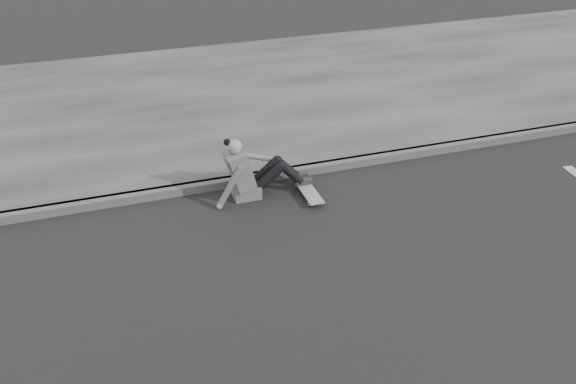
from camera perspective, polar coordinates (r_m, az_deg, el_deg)
name	(u,v)px	position (r m, az deg, el deg)	size (l,w,h in m)	color
ground	(437,267)	(7.56, 13.13, -6.51)	(80.00, 80.00, 0.00)	black
curb	(349,163)	(9.45, 5.41, 2.58)	(24.00, 0.16, 0.12)	#4B4B4B
sidewalk	(284,91)	(12.02, -0.32, 8.94)	(24.00, 6.00, 0.12)	#3B3B3B
skateboard	(308,191)	(8.68, 1.77, 0.13)	(0.20, 0.78, 0.09)	gray
seated_woman	(250,172)	(8.55, -3.39, 1.81)	(1.38, 0.46, 0.88)	#5A595C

